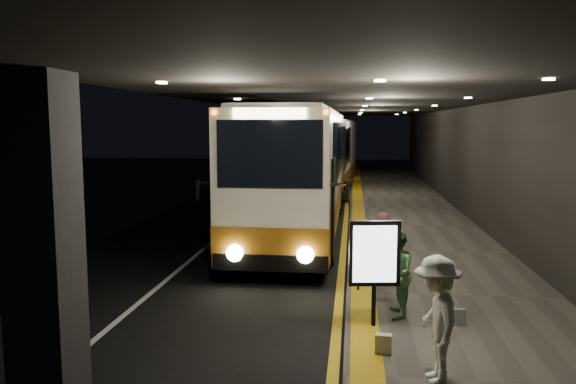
# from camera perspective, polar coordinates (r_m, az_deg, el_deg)

# --- Properties ---
(ground) EXTENTS (90.00, 90.00, 0.00)m
(ground) POSITION_cam_1_polar(r_m,az_deg,el_deg) (15.60, -3.18, -6.87)
(ground) COLOR black
(lane_line_white) EXTENTS (0.12, 50.00, 0.01)m
(lane_line_white) POSITION_cam_1_polar(r_m,az_deg,el_deg) (20.75, -5.73, -3.43)
(lane_line_white) COLOR silver
(lane_line_white) RESTS_ON ground
(kerb_stripe_yellow) EXTENTS (0.18, 50.00, 0.01)m
(kerb_stripe_yellow) POSITION_cam_1_polar(r_m,az_deg,el_deg) (20.27, 5.82, -3.67)
(kerb_stripe_yellow) COLOR gold
(kerb_stripe_yellow) RESTS_ON ground
(sidewalk) EXTENTS (4.50, 50.00, 0.15)m
(sidewalk) POSITION_cam_1_polar(r_m,az_deg,el_deg) (20.37, 12.60, -3.55)
(sidewalk) COLOR #514C44
(sidewalk) RESTS_ON ground
(tactile_strip) EXTENTS (0.50, 50.00, 0.01)m
(tactile_strip) POSITION_cam_1_polar(r_m,az_deg,el_deg) (20.25, 7.25, -3.27)
(tactile_strip) COLOR gold
(tactile_strip) RESTS_ON sidewalk
(terminal_wall) EXTENTS (0.10, 50.00, 6.00)m
(terminal_wall) POSITION_cam_1_polar(r_m,az_deg,el_deg) (20.42, 19.13, 4.52)
(terminal_wall) COLOR black
(terminal_wall) RESTS_ON ground
(support_columns) EXTENTS (0.80, 24.80, 4.40)m
(support_columns) POSITION_cam_1_polar(r_m,az_deg,el_deg) (19.43, -5.58, 2.41)
(support_columns) COLOR black
(support_columns) RESTS_ON ground
(canopy) EXTENTS (9.00, 50.00, 0.40)m
(canopy) POSITION_cam_1_polar(r_m,az_deg,el_deg) (19.95, 6.42, 9.41)
(canopy) COLOR black
(canopy) RESTS_ON support_columns
(coach_main) EXTENTS (2.74, 13.13, 4.08)m
(coach_main) POSITION_cam_1_polar(r_m,az_deg,el_deg) (18.87, 1.02, 1.57)
(coach_main) COLOR beige
(coach_main) RESTS_ON ground
(coach_second) EXTENTS (3.29, 12.44, 3.87)m
(coach_second) POSITION_cam_1_polar(r_m,az_deg,el_deg) (30.95, 3.93, 3.44)
(coach_second) COLOR beige
(coach_second) RESTS_ON ground
(coach_third) EXTENTS (3.17, 11.63, 3.61)m
(coach_third) POSITION_cam_1_polar(r_m,az_deg,el_deg) (43.69, 4.56, 4.27)
(coach_third) COLOR beige
(coach_third) RESTS_ON ground
(passenger_boarding) EXTENTS (0.58, 0.68, 1.57)m
(passenger_boarding) POSITION_cam_1_polar(r_m,az_deg,el_deg) (13.05, 9.82, -5.47)
(passenger_boarding) COLOR #BD587B
(passenger_boarding) RESTS_ON sidewalk
(passenger_waiting_green) EXTENTS (0.52, 0.81, 1.65)m
(passenger_waiting_green) POSITION_cam_1_polar(r_m,az_deg,el_deg) (10.62, 10.85, -8.16)
(passenger_waiting_green) COLOR #48824A
(passenger_waiting_green) RESTS_ON sidewalk
(passenger_waiting_white) EXTENTS (0.62, 1.19, 1.78)m
(passenger_waiting_white) POSITION_cam_1_polar(r_m,az_deg,el_deg) (8.18, 14.85, -12.38)
(passenger_waiting_white) COLOR white
(passenger_waiting_white) RESTS_ON sidewalk
(bag_polka) EXTENTS (0.26, 0.12, 0.31)m
(bag_polka) POSITION_cam_1_polar(r_m,az_deg,el_deg) (10.64, 16.90, -12.08)
(bag_polka) COLOR black
(bag_polka) RESTS_ON sidewalk
(bag_plain) EXTENTS (0.26, 0.17, 0.31)m
(bag_plain) POSITION_cam_1_polar(r_m,az_deg,el_deg) (9.17, 9.67, -14.97)
(bag_plain) COLOR beige
(bag_plain) RESTS_ON sidewalk
(info_sign) EXTENTS (0.90, 0.23, 1.89)m
(info_sign) POSITION_cam_1_polar(r_m,az_deg,el_deg) (9.98, 8.79, -6.39)
(info_sign) COLOR black
(info_sign) RESTS_ON sidewalk
(stanchion_post) EXTENTS (0.05, 0.05, 1.21)m
(stanchion_post) POSITION_cam_1_polar(r_m,az_deg,el_deg) (12.21, 7.18, -7.16)
(stanchion_post) COLOR black
(stanchion_post) RESTS_ON sidewalk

